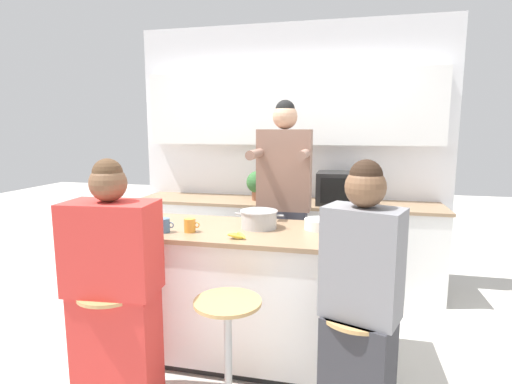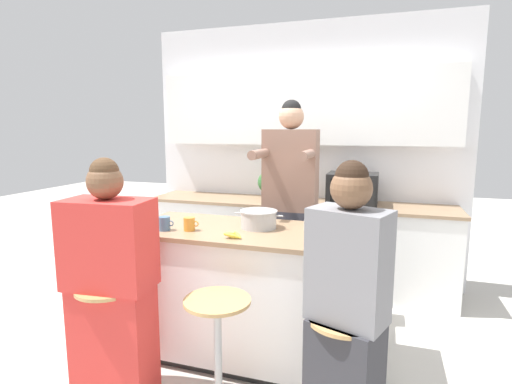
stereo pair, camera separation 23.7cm
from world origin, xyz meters
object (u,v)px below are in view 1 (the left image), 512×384
Objects in this scene: kitchen_island at (254,293)px; coffee_cup_near at (164,225)px; person_seated_near at (360,317)px; cooking_pot at (259,219)px; microwave at (341,188)px; person_wrapped_blanket at (114,292)px; person_cooking at (284,212)px; bar_stool_leftmost at (113,342)px; bar_stool_center at (228,353)px; fruit_bowl at (320,224)px; banana_bunch at (237,235)px; potted_plant at (258,183)px; bar_stool_rightmost at (356,371)px; coffee_cup_far at (190,225)px.

coffee_cup_near reaches higher than kitchen_island.
person_seated_near is 1.03m from cooking_pot.
person_wrapped_blanket is at bearing -121.40° from microwave.
person_cooking reaches higher than person_seated_near.
bar_stool_leftmost is 0.47× the size of person_seated_near.
bar_stool_center is 3.22× the size of fruit_bowl.
microwave reaches higher than bar_stool_center.
coffee_cup_near is 0.82× the size of banana_bunch.
cooking_pot is at bearing 87.96° from bar_stool_center.
potted_plant is (-0.84, 0.03, 0.02)m from microwave.
person_seated_near is 4.85× the size of potted_plant.
kitchen_island is 0.82m from person_cooking.
coffee_cup_near is at bearing 161.39° from bar_stool_rightmost.
cooking_pot reaches higher than coffee_cup_far.
person_wrapped_blanket is at bearing -177.29° from bar_stool_center.
person_seated_near is at bearing -71.64° from bar_stool_rightmost.
bar_stool_rightmost is at bearing -23.25° from coffee_cup_far.
bar_stool_leftmost and bar_stool_center have the same top height.
microwave is at bearing 53.64° from person_wrapped_blanket.
banana_bunch is 0.45× the size of potted_plant.
bar_stool_rightmost is 2.27× the size of potted_plant.
kitchen_island is at bearing 90.00° from bar_stool_center.
person_wrapped_blanket is 1.37m from person_seated_near.
person_cooking is at bearing 53.01° from coffee_cup_near.
person_wrapped_blanket is 0.79m from banana_bunch.
potted_plant is at bearing 78.86° from bar_stool_leftmost.
potted_plant is (-0.31, 1.33, 0.07)m from cooking_pot.
banana_bunch is 1.65m from potted_plant.
coffee_cup_far reaches higher than bar_stool_rightmost.
person_wrapped_blanket is 4.20× the size of cooking_pot.
bar_stool_leftmost is at bearing -121.18° from person_cooking.
person_cooking is 8.65× the size of fruit_bowl.
person_wrapped_blanket is at bearing -120.63° from person_cooking.
coffee_cup_far is at bearing -153.00° from cooking_pot.
coffee_cup_near is 1.02× the size of coffee_cup_far.
kitchen_island is 2.51× the size of bar_stool_leftmost.
cooking_pot is 1.40m from microwave.
bar_stool_rightmost is at bearing -86.18° from microwave.
microwave is at bearing 58.25° from bar_stool_leftmost.
kitchen_island is 8.08× the size of fruit_bowl.
bar_stool_rightmost is 0.31m from person_seated_near.
microwave is at bearing 114.18° from person_seated_near.
bar_stool_center is at bearing -120.94° from fruit_bowl.
fruit_bowl reaches higher than kitchen_island.
fruit_bowl is (0.42, 0.06, -0.03)m from cooking_pot.
fruit_bowl is 1.57× the size of banana_bunch.
cooking_pot is at bearing 134.19° from bar_stool_rightmost.
fruit_bowl is 0.88m from coffee_cup_far.
potted_plant reaches higher than bar_stool_leftmost.
bar_stool_rightmost is at bearing -66.36° from person_cooking.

